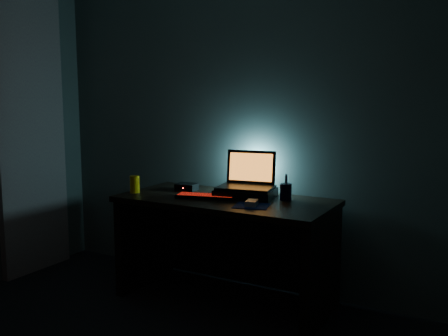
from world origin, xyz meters
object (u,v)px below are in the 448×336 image
object	(u,v)px
laptop	(248,179)
router	(187,187)
mouse	(252,203)
juice_glass	(135,184)
pen_cup	(286,192)
keyboard	(206,196)

from	to	relation	value
laptop	router	distance (m)	0.51
mouse	router	size ratio (longest dim) A/B	0.69
laptop	juice_glass	xyz separation A→B (m)	(-0.78, -0.30, -0.06)
mouse	pen_cup	bearing A→B (deg)	52.82
laptop	keyboard	world-z (taller)	laptop
keyboard	mouse	world-z (taller)	mouse
laptop	router	size ratio (longest dim) A/B	2.55
pen_cup	laptop	bearing A→B (deg)	178.70
keyboard	juice_glass	xyz separation A→B (m)	(-0.56, -0.08, 0.05)
laptop	router	world-z (taller)	laptop
pen_cup	juice_glass	bearing A→B (deg)	-164.76
mouse	juice_glass	distance (m)	0.96
laptop	router	xyz separation A→B (m)	(-0.50, -0.03, -0.09)
pen_cup	juice_glass	distance (m)	1.11
mouse	router	distance (m)	0.72
keyboard	mouse	size ratio (longest dim) A/B	3.85
laptop	juice_glass	bearing A→B (deg)	-168.84
router	pen_cup	bearing A→B (deg)	-5.59
keyboard	mouse	bearing A→B (deg)	-25.14
juice_glass	mouse	bearing A→B (deg)	0.59
mouse	pen_cup	size ratio (longest dim) A/B	0.99
router	mouse	bearing A→B (deg)	-28.29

